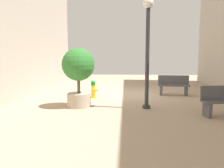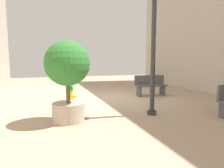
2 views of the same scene
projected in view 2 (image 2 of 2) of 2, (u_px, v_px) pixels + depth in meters
name	position (u px, v px, depth m)	size (l,w,h in m)	color
ground_plane	(112.00, 97.00, 8.92)	(23.40, 23.40, 0.00)	tan
fire_hydrant	(71.00, 95.00, 7.25)	(0.36, 0.40, 0.80)	gold
bench_near	(150.00, 85.00, 9.33)	(1.50, 0.55, 0.95)	#4C4C51
planter_tree	(68.00, 72.00, 5.33)	(1.20, 1.20, 2.17)	tan
street_lamp	(154.00, 35.00, 5.87)	(0.36, 0.36, 3.86)	#2D2D33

